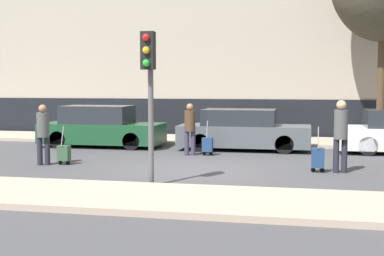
% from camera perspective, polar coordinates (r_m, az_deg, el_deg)
% --- Properties ---
extents(ground_plane, '(80.00, 80.00, 0.00)m').
position_cam_1_polar(ground_plane, '(13.85, 0.41, -4.55)').
color(ground_plane, '#424244').
extents(sidewalk_near, '(28.00, 2.50, 0.12)m').
position_cam_1_polar(sidewalk_near, '(10.25, -3.82, -7.48)').
color(sidewalk_near, tan).
rests_on(sidewalk_near, ground_plane).
extents(sidewalk_far, '(28.00, 3.00, 0.12)m').
position_cam_1_polar(sidewalk_far, '(20.69, 4.30, -1.34)').
color(sidewalk_far, tan).
rests_on(sidewalk_far, ground_plane).
extents(building_facade, '(28.00, 3.28, 11.33)m').
position_cam_1_polar(building_facade, '(24.60, 5.60, 12.67)').
color(building_facade, '#A89E8C').
rests_on(building_facade, ground_plane).
extents(parked_car_0, '(4.32, 1.70, 1.46)m').
position_cam_1_polar(parked_car_0, '(19.32, -9.69, 0.03)').
color(parked_car_0, '#194728').
rests_on(parked_car_0, ground_plane).
extents(parked_car_1, '(4.40, 1.70, 1.38)m').
position_cam_1_polar(parked_car_1, '(18.17, 5.47, -0.31)').
color(parked_car_1, '#4C5156').
rests_on(parked_car_1, ground_plane).
extents(pedestrian_left, '(0.34, 0.34, 1.67)m').
position_cam_1_polar(pedestrian_left, '(15.22, -15.60, -0.30)').
color(pedestrian_left, '#23232D').
rests_on(pedestrian_left, ground_plane).
extents(trolley_left, '(0.34, 0.29, 1.08)m').
position_cam_1_polar(trolley_left, '(15.20, -13.51, -2.61)').
color(trolley_left, '#335138').
rests_on(trolley_left, ground_plane).
extents(pedestrian_center, '(0.35, 0.34, 1.62)m').
position_cam_1_polar(pedestrian_center, '(16.70, -0.22, 0.20)').
color(pedestrian_center, '#383347').
rests_on(pedestrian_center, ground_plane).
extents(trolley_center, '(0.34, 0.29, 1.09)m').
position_cam_1_polar(trolley_center, '(16.73, 1.66, -1.80)').
color(trolley_center, navy).
rests_on(trolley_center, ground_plane).
extents(pedestrian_right, '(0.35, 0.34, 1.83)m').
position_cam_1_polar(pedestrian_right, '(13.88, 15.58, -0.34)').
color(pedestrian_right, '#23232D').
rests_on(pedestrian_right, ground_plane).
extents(trolley_right, '(0.34, 0.29, 1.16)m').
position_cam_1_polar(trolley_right, '(13.87, 13.28, -3.13)').
color(trolley_right, navy).
rests_on(trolley_right, ground_plane).
extents(traffic_light, '(0.28, 0.47, 3.33)m').
position_cam_1_polar(traffic_light, '(11.51, -4.60, 5.51)').
color(traffic_light, '#515154').
rests_on(traffic_light, ground_plane).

